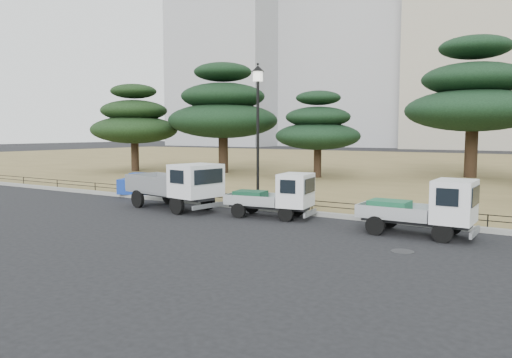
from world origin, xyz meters
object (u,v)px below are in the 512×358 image
Objects in this scene: truck_kei_front at (276,196)px; street_lamp at (258,111)px; truck_kei_rear at (425,208)px; tarp_pile at (137,185)px; truck_large at (177,184)px.

street_lamp is at bearing 130.87° from truck_kei_front.
truck_kei_rear is 1.81× the size of tarp_pile.
tarp_pile is (-13.86, 1.95, -0.31)m from truck_kei_rear.
truck_large reaches higher than tarp_pile.
truck_kei_rear reaches higher than tarp_pile.
truck_large is at bearing -144.35° from street_lamp.
truck_large is 4.30m from truck_kei_front.
truck_kei_front is 1.77× the size of tarp_pile.
truck_large is 2.46× the size of tarp_pile.
truck_large is at bearing -24.79° from tarp_pile.
truck_large is 9.60m from truck_kei_rear.
truck_large is 4.30m from street_lamp.
street_lamp reaches higher than tarp_pile.
truck_large is 0.81× the size of street_lamp.
truck_kei_rear is 0.60× the size of street_lamp.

